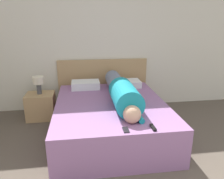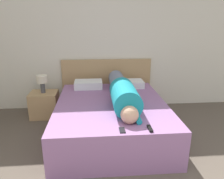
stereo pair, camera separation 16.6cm
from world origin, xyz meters
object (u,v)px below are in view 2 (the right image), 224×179
object	(u,v)px
table_lamp	(42,81)
pillow_second	(130,84)
person_lying	(122,92)
cell_phone	(122,130)
nightstand	(45,104)
bed	(111,118)
tv_remote	(150,129)
pillow_near_headboard	(88,84)

from	to	relation	value
table_lamp	pillow_second	xyz separation A→B (m)	(1.58, 0.02, -0.10)
table_lamp	person_lying	bearing A→B (deg)	-29.70
pillow_second	cell_phone	distance (m)	1.69
person_lying	pillow_second	size ratio (longest dim) A/B	3.75
person_lying	pillow_second	world-z (taller)	person_lying
nightstand	table_lamp	world-z (taller)	table_lamp
nightstand	person_lying	bearing A→B (deg)	-29.70
bed	cell_phone	distance (m)	0.93
tv_remote	cell_phone	distance (m)	0.32
pillow_near_headboard	tv_remote	world-z (taller)	pillow_near_headboard
table_lamp	pillow_second	distance (m)	1.59
nightstand	pillow_near_headboard	bearing A→B (deg)	1.12
bed	nightstand	size ratio (longest dim) A/B	4.12
table_lamp	person_lying	distance (m)	1.53
person_lying	tv_remote	world-z (taller)	person_lying
table_lamp	pillow_second	bearing A→B (deg)	0.57
nightstand	tv_remote	world-z (taller)	tv_remote
bed	tv_remote	bearing A→B (deg)	-67.40
person_lying	tv_remote	xyz separation A→B (m)	(0.21, -0.88, -0.15)
bed	person_lying	bearing A→B (deg)	-2.81
tv_remote	cell_phone	bearing A→B (deg)	179.84
pillow_near_headboard	table_lamp	bearing A→B (deg)	-178.88
table_lamp	cell_phone	bearing A→B (deg)	-53.33
person_lying	pillow_near_headboard	world-z (taller)	person_lying
table_lamp	person_lying	xyz separation A→B (m)	(1.33, -0.76, 0.01)
bed	nightstand	xyz separation A→B (m)	(-1.17, 0.75, -0.03)
pillow_near_headboard	nightstand	bearing A→B (deg)	-178.88
tv_remote	cell_phone	size ratio (longest dim) A/B	1.15
nightstand	person_lying	world-z (taller)	person_lying
table_lamp	tv_remote	distance (m)	2.25
table_lamp	tv_remote	bearing A→B (deg)	-46.85
table_lamp	tv_remote	world-z (taller)	table_lamp
bed	pillow_second	xyz separation A→B (m)	(0.42, 0.77, 0.32)
bed	cell_phone	size ratio (longest dim) A/B	15.38
cell_phone	pillow_near_headboard	bearing A→B (deg)	103.81
pillow_near_headboard	pillow_second	size ratio (longest dim) A/B	1.05
nightstand	cell_phone	size ratio (longest dim) A/B	3.74
pillow_second	tv_remote	world-z (taller)	pillow_second
bed	table_lamp	size ratio (longest dim) A/B	6.33
person_lying	cell_phone	world-z (taller)	person_lying
pillow_second	cell_phone	xyz separation A→B (m)	(-0.36, -1.65, -0.05)
table_lamp	pillow_second	size ratio (longest dim) A/B	0.67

